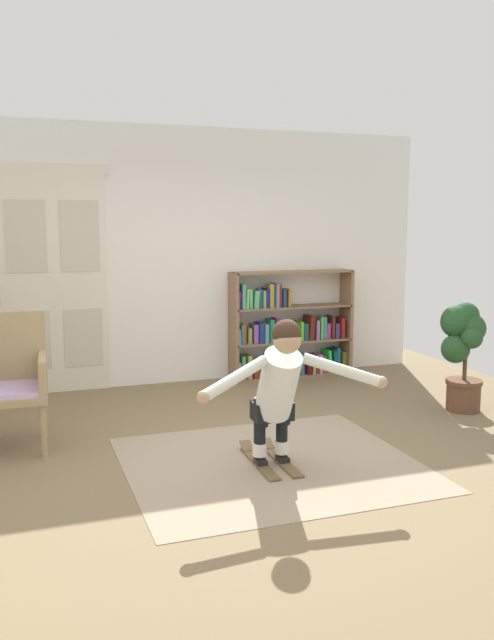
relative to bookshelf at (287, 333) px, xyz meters
The scene contains 9 objects.
ground_plane 2.77m from the bookshelf, 118.30° to the right, with size 7.20×7.20×0.00m, color #786546.
back_wall 1.60m from the bookshelf, behind, with size 6.00×0.10×2.90m, color white.
double_door 2.74m from the bookshelf, behind, with size 1.22×0.05×2.45m.
rug 2.98m from the bookshelf, 115.35° to the right, with size 2.19×1.99×0.01m, color gray.
bookshelf is the anchor object (origin of this frame).
wicker_chair 3.49m from the bookshelf, 153.69° to the right, with size 0.63×0.63×1.10m.
potted_plant 2.17m from the bookshelf, 60.74° to the right, with size 0.44×0.44×1.06m.
skis_pair 2.95m from the bookshelf, 115.57° to the right, with size 0.29×0.74×0.07m.
person_skier 3.10m from the bookshelf, 114.03° to the right, with size 1.40×0.66×1.09m.
Camera 1 is at (-1.75, -4.77, 1.84)m, focal length 37.03 mm.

